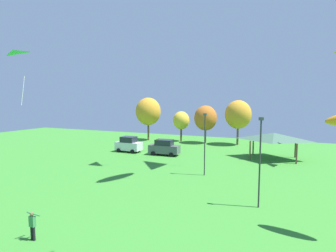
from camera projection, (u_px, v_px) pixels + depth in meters
The scene contains 11 objects.
person_standing_mid_field at pixel (33, 224), 14.89m from camera, with size 0.52×0.49×1.70m.
kite_flying_7 at pixel (32, 63), 26.22m from camera, with size 3.55×3.16×4.48m.
parked_car_leftmost at pixel (129, 144), 40.83m from camera, with size 4.02×2.10×2.41m.
parked_car_second_from_left at pixel (164, 147), 38.42m from camera, with size 4.59×2.25×2.30m.
park_pavilion at pixel (274, 137), 35.83m from camera, with size 7.32×5.27×3.60m.
light_post_0 at pixel (260, 157), 19.23m from camera, with size 0.36×0.20×6.78m.
light_post_1 at pixel (205, 141), 27.72m from camera, with size 0.36×0.20×6.65m.
treeline_tree_0 at pixel (148, 112), 52.57m from camera, with size 5.04×5.04×8.61m.
treeline_tree_1 at pixel (181, 121), 51.45m from camera, with size 3.21×3.21×5.90m.
treeline_tree_2 at pixel (205, 118), 49.03m from camera, with size 4.25×4.25×7.09m.
treeline_tree_3 at pixel (238, 115), 47.07m from camera, with size 4.68×4.68×8.07m.
Camera 1 is at (5.27, 3.32, 7.93)m, focal length 28.00 mm.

